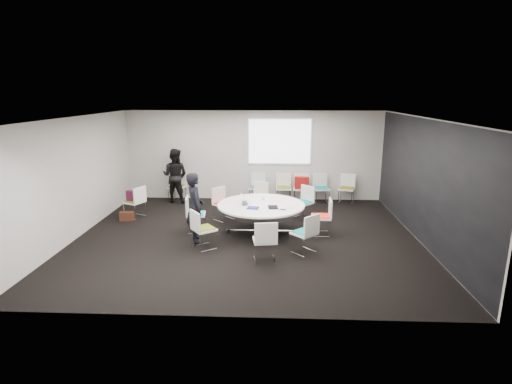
{
  "coord_description": "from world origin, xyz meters",
  "views": [
    {
      "loc": [
        0.61,
        -8.94,
        3.34
      ],
      "look_at": [
        0.2,
        0.4,
        1.0
      ],
      "focal_mm": 28.0,
      "sensor_mm": 36.0,
      "label": 1
    }
  ],
  "objects_px": {
    "conference_table": "(261,212)",
    "chair_spare_left": "(135,208)",
    "chair_ring_c": "(258,204)",
    "laptop": "(246,203)",
    "chair_ring_e": "(196,221)",
    "chair_back_c": "(301,194)",
    "chair_ring_h": "(304,241)",
    "brown_bag": "(127,216)",
    "chair_ring_a": "(321,224)",
    "maroon_bag": "(134,196)",
    "chair_back_d": "(321,194)",
    "chair_back_e": "(346,194)",
    "chair_back_a": "(257,193)",
    "chair_ring_d": "(224,210)",
    "chair_ring_g": "(265,248)",
    "chair_person_back": "(177,192)",
    "cup": "(263,198)",
    "chair_ring_f": "(204,236)",
    "chair_ring_b": "(303,209)",
    "chair_back_b": "(284,193)",
    "person_main": "(195,208)",
    "person_back": "(175,176)"
  },
  "relations": [
    {
      "from": "chair_ring_g",
      "to": "brown_bag",
      "type": "bearing_deg",
      "value": 138.45
    },
    {
      "from": "chair_ring_d",
      "to": "chair_ring_g",
      "type": "relative_size",
      "value": 1.0
    },
    {
      "from": "chair_ring_g",
      "to": "chair_spare_left",
      "type": "xyz_separation_m",
      "value": [
        -3.6,
        2.75,
        0.0
      ]
    },
    {
      "from": "chair_back_a",
      "to": "maroon_bag",
      "type": "relative_size",
      "value": 2.2
    },
    {
      "from": "chair_ring_g",
      "to": "chair_ring_h",
      "type": "height_order",
      "value": "same"
    },
    {
      "from": "chair_ring_g",
      "to": "chair_spare_left",
      "type": "height_order",
      "value": "same"
    },
    {
      "from": "chair_ring_d",
      "to": "brown_bag",
      "type": "height_order",
      "value": "chair_ring_d"
    },
    {
      "from": "chair_ring_a",
      "to": "chair_ring_c",
      "type": "height_order",
      "value": "same"
    },
    {
      "from": "chair_ring_h",
      "to": "chair_back_c",
      "type": "relative_size",
      "value": 1.0
    },
    {
      "from": "chair_ring_h",
      "to": "brown_bag",
      "type": "xyz_separation_m",
      "value": [
        -4.59,
        2.01,
        -0.16
      ]
    },
    {
      "from": "conference_table",
      "to": "chair_ring_g",
      "type": "distance_m",
      "value": 1.69
    },
    {
      "from": "chair_ring_e",
      "to": "chair_spare_left",
      "type": "height_order",
      "value": "same"
    },
    {
      "from": "chair_ring_c",
      "to": "chair_person_back",
      "type": "distance_m",
      "value": 2.9
    },
    {
      "from": "conference_table",
      "to": "chair_back_d",
      "type": "bearing_deg",
      "value": 58.15
    },
    {
      "from": "conference_table",
      "to": "cup",
      "type": "xyz_separation_m",
      "value": [
        0.03,
        0.38,
        0.25
      ]
    },
    {
      "from": "chair_ring_h",
      "to": "brown_bag",
      "type": "bearing_deg",
      "value": 112.69
    },
    {
      "from": "conference_table",
      "to": "chair_ring_c",
      "type": "height_order",
      "value": "chair_ring_c"
    },
    {
      "from": "chair_ring_c",
      "to": "cup",
      "type": "bearing_deg",
      "value": 118.66
    },
    {
      "from": "chair_ring_h",
      "to": "maroon_bag",
      "type": "relative_size",
      "value": 2.2
    },
    {
      "from": "maroon_bag",
      "to": "chair_back_e",
      "type": "bearing_deg",
      "value": 16.51
    },
    {
      "from": "chair_ring_f",
      "to": "chair_back_a",
      "type": "distance_m",
      "value": 4.06
    },
    {
      "from": "chair_ring_a",
      "to": "cup",
      "type": "bearing_deg",
      "value": 75.01
    },
    {
      "from": "chair_ring_a",
      "to": "laptop",
      "type": "relative_size",
      "value": 2.48
    },
    {
      "from": "chair_ring_a",
      "to": "chair_ring_c",
      "type": "distance_m",
      "value": 2.3
    },
    {
      "from": "chair_back_a",
      "to": "laptop",
      "type": "relative_size",
      "value": 2.48
    },
    {
      "from": "chair_ring_a",
      "to": "chair_ring_g",
      "type": "xyz_separation_m",
      "value": [
        -1.33,
        -1.62,
        0.0
      ]
    },
    {
      "from": "chair_ring_g",
      "to": "brown_bag",
      "type": "relative_size",
      "value": 2.44
    },
    {
      "from": "chair_back_b",
      "to": "chair_person_back",
      "type": "relative_size",
      "value": 1.0
    },
    {
      "from": "chair_ring_d",
      "to": "maroon_bag",
      "type": "xyz_separation_m",
      "value": [
        -2.45,
        0.12,
        0.34
      ]
    },
    {
      "from": "chair_ring_c",
      "to": "chair_back_d",
      "type": "distance_m",
      "value": 2.27
    },
    {
      "from": "conference_table",
      "to": "chair_spare_left",
      "type": "height_order",
      "value": "chair_spare_left"
    },
    {
      "from": "conference_table",
      "to": "person_main",
      "type": "height_order",
      "value": "person_main"
    },
    {
      "from": "chair_ring_f",
      "to": "chair_person_back",
      "type": "distance_m",
      "value": 4.21
    },
    {
      "from": "chair_back_e",
      "to": "chair_back_d",
      "type": "bearing_deg",
      "value": 20.67
    },
    {
      "from": "chair_ring_c",
      "to": "chair_ring_f",
      "type": "xyz_separation_m",
      "value": [
        -1.1,
        -2.67,
        0.0
      ]
    },
    {
      "from": "chair_ring_b",
      "to": "chair_back_b",
      "type": "distance_m",
      "value": 1.74
    },
    {
      "from": "maroon_bag",
      "to": "brown_bag",
      "type": "bearing_deg",
      "value": -116.21
    },
    {
      "from": "chair_ring_e",
      "to": "chair_back_c",
      "type": "distance_m",
      "value": 3.94
    },
    {
      "from": "chair_ring_a",
      "to": "maroon_bag",
      "type": "height_order",
      "value": "chair_ring_a"
    },
    {
      "from": "chair_ring_g",
      "to": "laptop",
      "type": "relative_size",
      "value": 2.48
    },
    {
      "from": "brown_bag",
      "to": "chair_ring_d",
      "type": "bearing_deg",
      "value": 3.72
    },
    {
      "from": "cup",
      "to": "chair_person_back",
      "type": "bearing_deg",
      "value": 137.88
    },
    {
      "from": "chair_back_e",
      "to": "chair_back_a",
      "type": "bearing_deg",
      "value": 19.0
    },
    {
      "from": "chair_ring_b",
      "to": "chair_ring_g",
      "type": "distance_m",
      "value": 3.04
    },
    {
      "from": "chair_ring_f",
      "to": "chair_ring_h",
      "type": "xyz_separation_m",
      "value": [
        2.18,
        -0.16,
        0.0
      ]
    },
    {
      "from": "person_main",
      "to": "person_back",
      "type": "xyz_separation_m",
      "value": [
        -1.26,
        3.33,
        0.03
      ]
    },
    {
      "from": "conference_table",
      "to": "chair_ring_f",
      "type": "distance_m",
      "value": 1.62
    },
    {
      "from": "chair_ring_a",
      "to": "chair_ring_b",
      "type": "relative_size",
      "value": 1.0
    },
    {
      "from": "chair_spare_left",
      "to": "cup",
      "type": "xyz_separation_m",
      "value": [
        3.5,
        -0.71,
        0.5
      ]
    },
    {
      "from": "chair_ring_c",
      "to": "laptop",
      "type": "relative_size",
      "value": 2.48
    }
  ]
}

